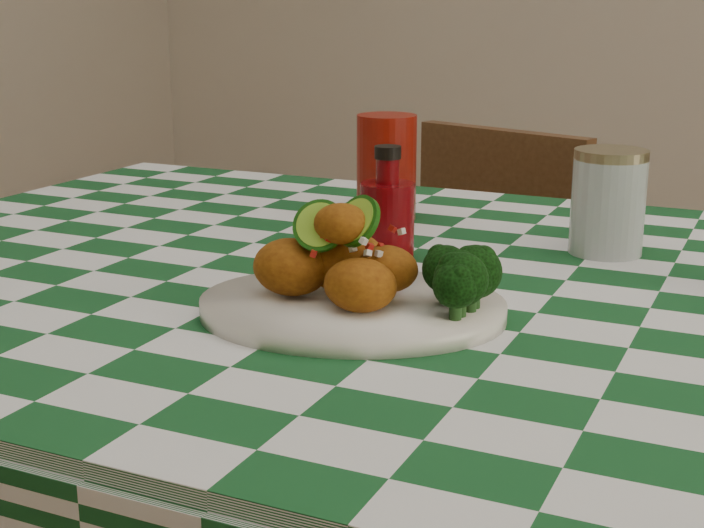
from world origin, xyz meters
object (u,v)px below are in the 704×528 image
at_px(plate, 352,308).
at_px(red_tumbler, 386,167).
at_px(ketchup_bottle, 387,203).
at_px(wooden_chair_left, 444,355).
at_px(mason_jar, 608,202).
at_px(fried_chicken_pile, 345,252).

xyz_separation_m(plate, red_tumbler, (-0.14, 0.43, 0.07)).
xyz_separation_m(red_tumbler, ketchup_bottle, (0.09, -0.21, -0.01)).
relative_size(red_tumbler, wooden_chair_left, 0.18).
xyz_separation_m(ketchup_bottle, mason_jar, (0.24, 0.14, -0.00)).
height_order(plate, red_tumbler, red_tumbler).
bearing_deg(fried_chicken_pile, wooden_chair_left, 102.50).
height_order(ketchup_bottle, mason_jar, ketchup_bottle).
distance_m(plate, red_tumbler, 0.45).
distance_m(fried_chicken_pile, red_tumbler, 0.45).
relative_size(plate, mason_jar, 2.37).
relative_size(fried_chicken_pile, ketchup_bottle, 1.09).
xyz_separation_m(mason_jar, wooden_chair_left, (-0.38, 0.48, -0.43)).
bearing_deg(mason_jar, plate, -116.81).
height_order(red_tumbler, wooden_chair_left, red_tumbler).
height_order(fried_chicken_pile, mason_jar, mason_jar).
bearing_deg(red_tumbler, wooden_chair_left, 96.98).
distance_m(mason_jar, wooden_chair_left, 0.75).
bearing_deg(plate, mason_jar, 63.19).
distance_m(fried_chicken_pile, wooden_chair_left, 0.97).
bearing_deg(fried_chicken_pile, red_tumbler, 107.68).
distance_m(red_tumbler, mason_jar, 0.33).
height_order(red_tumbler, mason_jar, red_tumbler).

